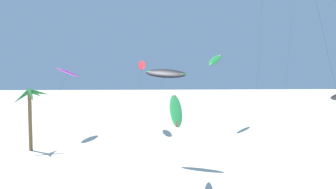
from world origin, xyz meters
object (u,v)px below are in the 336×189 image
Objects in this scene: flying_kite_4 at (176,109)px; flying_kite_10 at (68,72)px; flying_kite_1 at (215,60)px; flying_kite_8 at (165,73)px; palm_tree_1 at (30,102)px; flying_kite_9 at (142,65)px.

flying_kite_10 reaches higher than flying_kite_4.
flying_kite_10 is at bearing 119.90° from flying_kite_4.
flying_kite_8 is (-8.94, -22.16, -1.71)m from flying_kite_1.
flying_kite_1 is 31.62m from flying_kite_4.
flying_kite_4 is at bearing -105.70° from flying_kite_1.
flying_kite_1 is 23.05m from flying_kite_10.
palm_tree_1 is 17.15m from flying_kite_8.
flying_kite_1 reaches higher than flying_kite_8.
flying_kite_1 reaches higher than flying_kite_4.
flying_kite_9 is at bearing 22.00° from flying_kite_10.
flying_kite_4 is at bearing -42.41° from palm_tree_1.
flying_kite_8 is 19.91m from flying_kite_9.
flying_kite_1 reaches higher than palm_tree_1.
flying_kite_1 is 1.06× the size of flying_kite_9.
flying_kite_9 is (-11.71, -2.46, -0.84)m from flying_kite_1.
flying_kite_10 is (-13.06, 15.54, -0.15)m from flying_kite_8.
palm_tree_1 is 29.41m from flying_kite_1.
flying_kite_8 is at bearing -23.01° from palm_tree_1.
flying_kite_9 is at bearing 98.01° from flying_kite_8.
flying_kite_8 is 20.30m from flying_kite_10.
palm_tree_1 is at bearing 137.59° from flying_kite_4.
flying_kite_8 is at bearing -81.99° from flying_kite_9.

